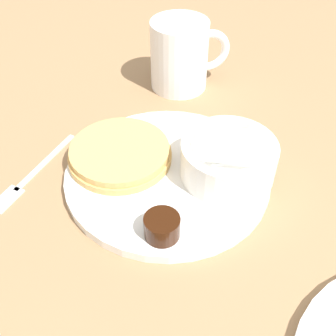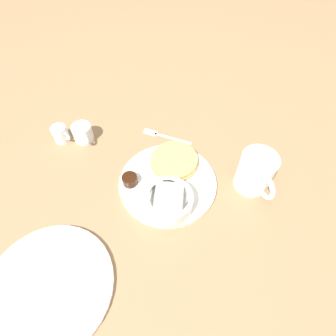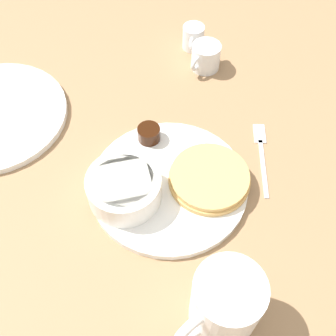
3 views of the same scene
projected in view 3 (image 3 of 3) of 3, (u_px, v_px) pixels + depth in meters
The scene contains 10 objects.
ground_plane at pixel (169, 187), 0.67m from camera, with size 4.00×4.00×0.00m, color #93704C.
plate at pixel (169, 185), 0.66m from camera, with size 0.25×0.25×0.01m.
pancake_stack at pixel (209, 178), 0.65m from camera, with size 0.13×0.13×0.02m.
bowl at pixel (124, 187), 0.62m from camera, with size 0.11×0.11×0.05m.
syrup_cup at pixel (149, 134), 0.70m from camera, with size 0.04×0.04×0.02m.
butter_ramekin at pixel (108, 188), 0.64m from camera, with size 0.04×0.04×0.04m.
coffee_mug at pixel (224, 304), 0.51m from camera, with size 0.10×0.11×0.10m.
creamer_pitcher_near at pixel (206, 56), 0.81m from camera, with size 0.06×0.07×0.05m.
creamer_pitcher_far at pixel (193, 37), 0.84m from camera, with size 0.04×0.06×0.05m.
fork at pixel (261, 150), 0.71m from camera, with size 0.03×0.15×0.00m.
Camera 3 is at (0.06, -0.36, 0.56)m, focal length 45.00 mm.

